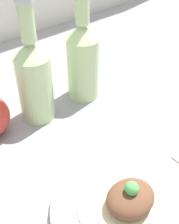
{
  "coord_description": "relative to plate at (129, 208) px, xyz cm",
  "views": [
    {
      "loc": [
        -32.54,
        -34.71,
        45.29
      ],
      "look_at": [
        -5.33,
        -0.93,
        9.47
      ],
      "focal_mm": 50.0,
      "sensor_mm": 36.0,
      "label": 1
    }
  ],
  "objects": [
    {
      "name": "plated_food",
      "position": [
        0.0,
        0.0,
        2.18
      ],
      "size": [
        16.79,
        16.79,
        5.8
      ],
      "color": "beige",
      "rests_on": "plate"
    },
    {
      "name": "cider_bottle_left",
      "position": [
        1.66,
        30.41,
        9.14
      ],
      "size": [
        7.4,
        7.4,
        27.05
      ],
      "color": "#B7D18E",
      "rests_on": "ground_plane"
    },
    {
      "name": "cider_bottle_right",
      "position": [
        14.36,
        30.41,
        9.14
      ],
      "size": [
        7.4,
        7.4,
        27.05
      ],
      "color": "#B7D18E",
      "rests_on": "ground_plane"
    },
    {
      "name": "ground_plane",
      "position": [
        9.33,
        16.13,
        -3.01
      ],
      "size": [
        180.0,
        110.0,
        4.0
      ],
      "primitive_type": "cube",
      "color": "gray"
    },
    {
      "name": "plate",
      "position": [
        0.0,
        0.0,
        0.0
      ],
      "size": [
        25.53,
        25.53,
        1.91
      ],
      "color": "silver",
      "rests_on": "ground_plane"
    }
  ]
}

